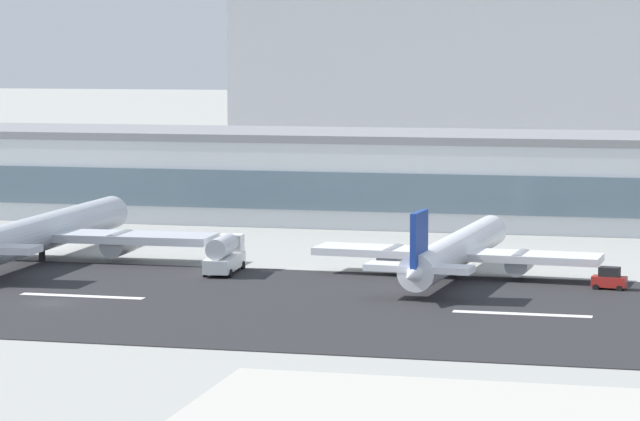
# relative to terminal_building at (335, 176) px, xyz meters

# --- Properties ---
(ground_plane) EXTENTS (1400.00, 1400.00, 0.00)m
(ground_plane) POSITION_rel_terminal_building_xyz_m (-9.43, -72.03, -5.94)
(ground_plane) COLOR #9E9E99
(runway_strip) EXTENTS (800.00, 41.79, 0.08)m
(runway_strip) POSITION_rel_terminal_building_xyz_m (-9.43, -67.87, -5.90)
(runway_strip) COLOR #262628
(runway_strip) RESTS_ON ground_plane
(runway_centreline_dash_4) EXTENTS (12.00, 1.20, 0.01)m
(runway_centreline_dash_4) POSITION_rel_terminal_building_xyz_m (-8.21, -67.87, -5.86)
(runway_centreline_dash_4) COLOR white
(runway_centreline_dash_4) RESTS_ON runway_strip
(runway_centreline_dash_5) EXTENTS (12.00, 1.20, 0.01)m
(runway_centreline_dash_5) POSITION_rel_terminal_building_xyz_m (32.30, -67.87, -5.86)
(runway_centreline_dash_5) COLOR white
(runway_centreline_dash_5) RESTS_ON runway_strip
(terminal_building) EXTENTS (215.43, 23.05, 11.88)m
(terminal_building) POSITION_rel_terminal_building_xyz_m (0.00, 0.00, 0.00)
(terminal_building) COLOR silver
(terminal_building) RESTS_ON ground_plane
(distant_hotel_block) EXTENTS (108.06, 35.15, 43.91)m
(distant_hotel_block) POSITION_rel_terminal_building_xyz_m (14.95, 96.00, 16.01)
(distant_hotel_block) COLOR #BCBCC1
(distant_hotel_block) RESTS_ON ground_plane
(airliner_black_tail_gate_0) EXTENTS (37.75, 44.74, 9.34)m
(airliner_black_tail_gate_0) POSITION_rel_terminal_building_xyz_m (-21.79, -46.03, -2.97)
(airliner_black_tail_gate_0) COLOR silver
(airliner_black_tail_gate_0) RESTS_ON ground_plane
(airliner_navy_tail_gate_1) EXTENTS (29.24, 39.17, 8.18)m
(airliner_navy_tail_gate_1) POSITION_rel_terminal_building_xyz_m (23.43, -48.25, -3.34)
(airliner_navy_tail_gate_1) COLOR white
(airliner_navy_tail_gate_1) RESTS_ON ground_plane
(service_fuel_truck_1) EXTENTS (3.36, 8.66, 3.95)m
(service_fuel_truck_1) POSITION_rel_terminal_building_xyz_m (0.20, -50.64, -3.92)
(service_fuel_truck_1) COLOR white
(service_fuel_truck_1) RESTS_ON ground_plane
(service_baggage_tug_2) EXTENTS (3.40, 2.28, 2.20)m
(service_baggage_tug_2) POSITION_rel_terminal_building_xyz_m (38.91, -52.22, -4.90)
(service_baggage_tug_2) COLOR #B2231E
(service_baggage_tug_2) RESTS_ON ground_plane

